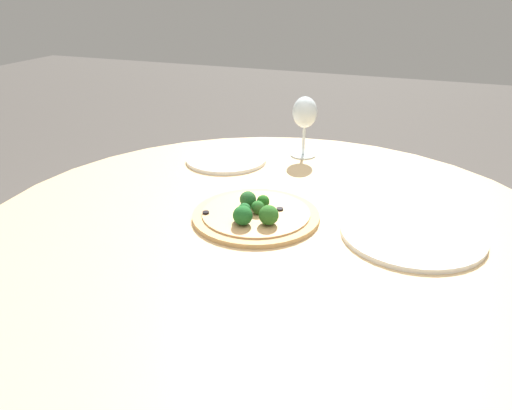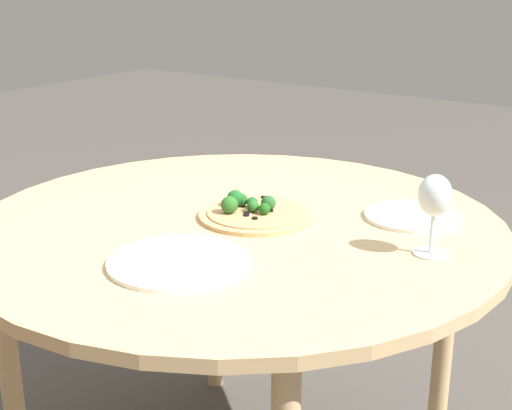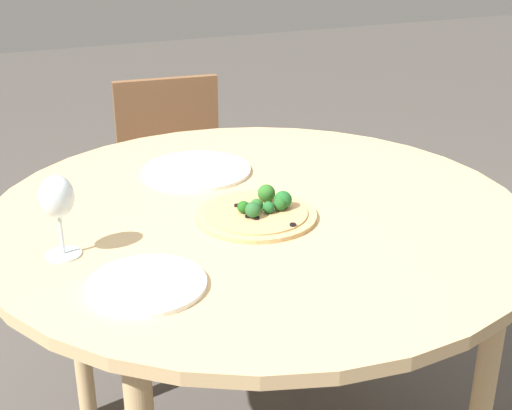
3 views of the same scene
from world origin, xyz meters
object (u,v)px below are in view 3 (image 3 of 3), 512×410
Objects in this scene: pizza at (258,212)px; plate_far at (196,170)px; plate_near at (147,285)px; wine_glass at (57,200)px; chair at (177,186)px.

pizza is 0.32m from plate_far.
pizza reaches higher than plate_near.
plate_near is (-0.12, 0.19, -0.11)m from wine_glass.
plate_far is at bearing -82.80° from pizza.
chair is at bearing -108.63° from plate_near.
plate_near is (0.31, 0.20, -0.01)m from pizza.
chair is 2.94× the size of plate_far.
chair is 0.78m from plate_far.
plate_far is at bearing -139.17° from wine_glass.
wine_glass is at bearing -57.20° from plate_near.
plate_near is (0.41, 1.22, 0.33)m from chair.
wine_glass is 0.76× the size of plate_near.
pizza is 0.97× the size of plate_far.
pizza is (0.10, 1.01, 0.34)m from chair.
wine_glass is at bearing -112.04° from chair.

